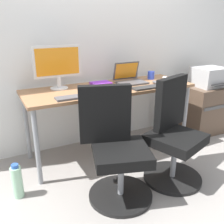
{
  "coord_description": "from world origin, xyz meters",
  "views": [
    {
      "loc": [
        -1.16,
        -2.31,
        1.41
      ],
      "look_at": [
        0.0,
        -0.05,
        0.49
      ],
      "focal_mm": 40.54,
      "sensor_mm": 36.0,
      "label": 1
    }
  ],
  "objects_px": {
    "coffee_mug": "(151,75)",
    "open_laptop": "(130,78)",
    "office_chair_right": "(173,135)",
    "printer": "(209,77)",
    "desktop_monitor": "(58,64)",
    "office_chair_left": "(115,149)",
    "side_cabinet": "(205,108)",
    "water_bottle_on_floor": "(17,181)"
  },
  "relations": [
    {
      "from": "office_chair_right",
      "to": "printer",
      "type": "height_order",
      "value": "office_chair_right"
    },
    {
      "from": "printer",
      "to": "open_laptop",
      "type": "bearing_deg",
      "value": 173.99
    },
    {
      "from": "office_chair_left",
      "to": "office_chair_right",
      "type": "bearing_deg",
      "value": -0.05
    },
    {
      "from": "water_bottle_on_floor",
      "to": "coffee_mug",
      "type": "bearing_deg",
      "value": 16.05
    },
    {
      "from": "water_bottle_on_floor",
      "to": "desktop_monitor",
      "type": "bearing_deg",
      "value": 43.55
    },
    {
      "from": "printer",
      "to": "coffee_mug",
      "type": "distance_m",
      "value": 0.81
    },
    {
      "from": "desktop_monitor",
      "to": "office_chair_left",
      "type": "bearing_deg",
      "value": -77.26
    },
    {
      "from": "office_chair_right",
      "to": "printer",
      "type": "relative_size",
      "value": 2.35
    },
    {
      "from": "office_chair_right",
      "to": "water_bottle_on_floor",
      "type": "xyz_separation_m",
      "value": [
        -1.35,
        0.34,
        -0.28
      ]
    },
    {
      "from": "desktop_monitor",
      "to": "open_laptop",
      "type": "height_order",
      "value": "desktop_monitor"
    },
    {
      "from": "desktop_monitor",
      "to": "coffee_mug",
      "type": "distance_m",
      "value": 1.12
    },
    {
      "from": "open_laptop",
      "to": "desktop_monitor",
      "type": "bearing_deg",
      "value": 173.57
    },
    {
      "from": "printer",
      "to": "open_laptop",
      "type": "height_order",
      "value": "open_laptop"
    },
    {
      "from": "water_bottle_on_floor",
      "to": "open_laptop",
      "type": "height_order",
      "value": "open_laptop"
    },
    {
      "from": "office_chair_right",
      "to": "open_laptop",
      "type": "relative_size",
      "value": 3.03
    },
    {
      "from": "office_chair_left",
      "to": "side_cabinet",
      "type": "relative_size",
      "value": 1.52
    },
    {
      "from": "office_chair_right",
      "to": "desktop_monitor",
      "type": "bearing_deg",
      "value": 132.59
    },
    {
      "from": "desktop_monitor",
      "to": "open_laptop",
      "type": "relative_size",
      "value": 1.55
    },
    {
      "from": "printer",
      "to": "office_chair_left",
      "type": "bearing_deg",
      "value": -158.86
    },
    {
      "from": "office_chair_left",
      "to": "desktop_monitor",
      "type": "distance_m",
      "value": 1.06
    },
    {
      "from": "office_chair_left",
      "to": "desktop_monitor",
      "type": "bearing_deg",
      "value": 102.74
    },
    {
      "from": "printer",
      "to": "open_laptop",
      "type": "relative_size",
      "value": 1.29
    },
    {
      "from": "water_bottle_on_floor",
      "to": "printer",
      "type": "bearing_deg",
      "value": 7.51
    },
    {
      "from": "office_chair_right",
      "to": "side_cabinet",
      "type": "xyz_separation_m",
      "value": [
        1.1,
        0.66,
        -0.11
      ]
    },
    {
      "from": "water_bottle_on_floor",
      "to": "coffee_mug",
      "type": "relative_size",
      "value": 3.37
    },
    {
      "from": "office_chair_left",
      "to": "office_chair_right",
      "type": "xyz_separation_m",
      "value": [
        0.6,
        -0.0,
        0.0
      ]
    },
    {
      "from": "printer",
      "to": "coffee_mug",
      "type": "xyz_separation_m",
      "value": [
        -0.8,
        0.15,
        0.07
      ]
    },
    {
      "from": "office_chair_left",
      "to": "open_laptop",
      "type": "relative_size",
      "value": 3.03
    },
    {
      "from": "side_cabinet",
      "to": "printer",
      "type": "height_order",
      "value": "printer"
    },
    {
      "from": "desktop_monitor",
      "to": "coffee_mug",
      "type": "relative_size",
      "value": 5.22
    },
    {
      "from": "side_cabinet",
      "to": "printer",
      "type": "relative_size",
      "value": 1.54
    },
    {
      "from": "office_chair_left",
      "to": "printer",
      "type": "relative_size",
      "value": 2.35
    },
    {
      "from": "office_chair_right",
      "to": "open_laptop",
      "type": "xyz_separation_m",
      "value": [
        -0.01,
        0.78,
        0.39
      ]
    },
    {
      "from": "coffee_mug",
      "to": "open_laptop",
      "type": "bearing_deg",
      "value": -173.55
    },
    {
      "from": "desktop_monitor",
      "to": "coffee_mug",
      "type": "height_order",
      "value": "desktop_monitor"
    },
    {
      "from": "open_laptop",
      "to": "coffee_mug",
      "type": "xyz_separation_m",
      "value": [
        0.32,
        0.04,
        -0.01
      ]
    },
    {
      "from": "printer",
      "to": "open_laptop",
      "type": "xyz_separation_m",
      "value": [
        -1.11,
        0.12,
        0.07
      ]
    },
    {
      "from": "printer",
      "to": "water_bottle_on_floor",
      "type": "distance_m",
      "value": 2.54
    },
    {
      "from": "water_bottle_on_floor",
      "to": "open_laptop",
      "type": "distance_m",
      "value": 1.56
    },
    {
      "from": "office_chair_right",
      "to": "water_bottle_on_floor",
      "type": "bearing_deg",
      "value": 166.06
    },
    {
      "from": "office_chair_left",
      "to": "desktop_monitor",
      "type": "height_order",
      "value": "desktop_monitor"
    },
    {
      "from": "office_chair_left",
      "to": "coffee_mug",
      "type": "relative_size",
      "value": 10.22
    }
  ]
}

